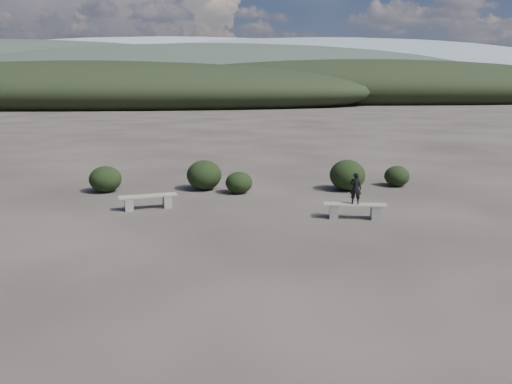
{
  "coord_description": "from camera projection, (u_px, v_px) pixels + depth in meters",
  "views": [
    {
      "loc": [
        -0.73,
        -10.73,
        4.17
      ],
      "look_at": [
        0.32,
        3.5,
        1.1
      ],
      "focal_mm": 35.0,
      "sensor_mm": 36.0,
      "label": 1
    }
  ],
  "objects": [
    {
      "name": "shrub_d",
      "position": [
        347.0,
        175.0,
        20.03
      ],
      "size": [
        1.42,
        1.42,
        1.24
      ],
      "primitive_type": "ellipsoid",
      "color": "black",
      "rests_on": "ground"
    },
    {
      "name": "bench_left",
      "position": [
        148.0,
        201.0,
        17.06
      ],
      "size": [
        1.99,
        0.9,
        0.49
      ],
      "rotation": [
        0.0,
        0.0,
        0.26
      ],
      "color": "slate",
      "rests_on": "ground"
    },
    {
      "name": "bench_right",
      "position": [
        355.0,
        210.0,
        15.82
      ],
      "size": [
        2.0,
        0.75,
        0.49
      ],
      "rotation": [
        0.0,
        0.0,
        -0.18
      ],
      "color": "slate",
      "rests_on": "ground"
    },
    {
      "name": "shrub_a",
      "position": [
        105.0,
        179.0,
        19.75
      ],
      "size": [
        1.26,
        1.26,
        1.03
      ],
      "primitive_type": "ellipsoid",
      "color": "black",
      "rests_on": "ground"
    },
    {
      "name": "shrub_c",
      "position": [
        239.0,
        183.0,
        19.52
      ],
      "size": [
        1.06,
        1.06,
        0.85
      ],
      "primitive_type": "ellipsoid",
      "color": "black",
      "rests_on": "ground"
    },
    {
      "name": "seated_person",
      "position": [
        356.0,
        188.0,
        15.67
      ],
      "size": [
        0.43,
        0.37,
        1.01
      ],
      "primitive_type": "imported",
      "rotation": [
        0.0,
        0.0,
        2.72
      ],
      "color": "black",
      "rests_on": "bench_right"
    },
    {
      "name": "shrub_b",
      "position": [
        204.0,
        175.0,
        20.16
      ],
      "size": [
        1.4,
        1.4,
        1.2
      ],
      "primitive_type": "ellipsoid",
      "color": "black",
      "rests_on": "ground"
    },
    {
      "name": "ground",
      "position": [
        253.0,
        271.0,
        11.39
      ],
      "size": [
        1200.0,
        1200.0,
        0.0
      ],
      "primitive_type": "plane",
      "color": "#2D2723",
      "rests_on": "ground"
    },
    {
      "name": "mountain_ridges",
      "position": [
        208.0,
        75.0,
        339.16
      ],
      "size": [
        500.0,
        400.0,
        56.0
      ],
      "color": "black",
      "rests_on": "ground"
    },
    {
      "name": "shrub_e",
      "position": [
        397.0,
        176.0,
        20.88
      ],
      "size": [
        1.03,
        1.03,
        0.86
      ],
      "primitive_type": "ellipsoid",
      "color": "black",
      "rests_on": "ground"
    }
  ]
}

